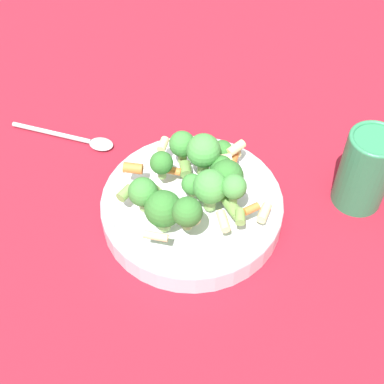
% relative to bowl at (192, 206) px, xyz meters
% --- Properties ---
extents(ground_plane, '(3.00, 3.00, 0.00)m').
position_rel_bowl_xyz_m(ground_plane, '(0.00, 0.00, -0.02)').
color(ground_plane, maroon).
extents(bowl, '(0.23, 0.23, 0.04)m').
position_rel_bowl_xyz_m(bowl, '(0.00, 0.00, 0.00)').
color(bowl, silver).
rests_on(bowl, ground_plane).
extents(pasta_salad, '(0.19, 0.17, 0.07)m').
position_rel_bowl_xyz_m(pasta_salad, '(0.01, -0.00, 0.05)').
color(pasta_salad, '#8CB766').
rests_on(pasta_salad, bowl).
extents(cup, '(0.07, 0.07, 0.11)m').
position_rel_bowl_xyz_m(cup, '(0.21, 0.06, 0.04)').
color(cup, '#2D7F51').
rests_on(cup, ground_plane).
extents(spoon, '(0.16, 0.04, 0.01)m').
position_rel_bowl_xyz_m(spoon, '(-0.18, 0.11, -0.01)').
color(spoon, silver).
rests_on(spoon, ground_plane).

